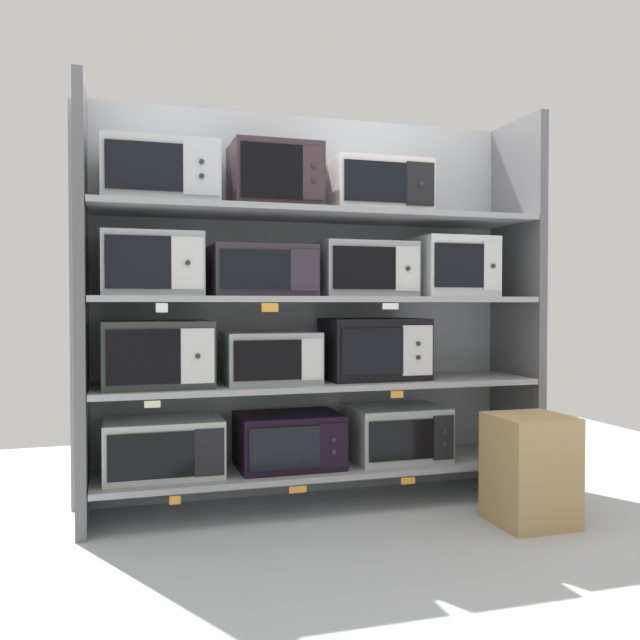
% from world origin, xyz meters
% --- Properties ---
extents(ground, '(6.34, 6.00, 0.02)m').
position_xyz_m(ground, '(0.00, -1.00, -0.01)').
color(ground, '#B2B7BC').
extents(back_panel, '(2.54, 0.04, 2.13)m').
position_xyz_m(back_panel, '(0.00, 0.28, 1.07)').
color(back_panel, '#9EA3A8').
rests_on(back_panel, ground).
extents(upright_left, '(0.05, 0.51, 2.13)m').
position_xyz_m(upright_left, '(-1.20, 0.00, 1.07)').
color(upright_left, '#5B5B5E').
rests_on(upright_left, ground).
extents(upright_right, '(0.05, 0.51, 2.13)m').
position_xyz_m(upright_right, '(1.20, 0.00, 1.07)').
color(upright_right, '#5B5B5E').
rests_on(upright_right, ground).
extents(shelf_0, '(2.34, 0.51, 0.03)m').
position_xyz_m(shelf_0, '(0.00, 0.00, 0.20)').
color(shelf_0, '#99999E').
rests_on(shelf_0, ground).
extents(microwave_0, '(0.58, 0.37, 0.29)m').
position_xyz_m(microwave_0, '(-0.82, -0.00, 0.36)').
color(microwave_0, '#B8BEB5').
rests_on(microwave_0, shelf_0).
extents(microwave_1, '(0.54, 0.39, 0.28)m').
position_xyz_m(microwave_1, '(-0.17, -0.00, 0.36)').
color(microwave_1, black).
rests_on(microwave_1, shelf_0).
extents(microwave_2, '(0.51, 0.41, 0.30)m').
position_xyz_m(microwave_2, '(0.44, -0.00, 0.36)').
color(microwave_2, '#9DA6A1').
rests_on(microwave_2, shelf_0).
extents(price_tag_0, '(0.05, 0.00, 0.04)m').
position_xyz_m(price_tag_0, '(-0.78, -0.26, 0.16)').
color(price_tag_0, orange).
extents(price_tag_1, '(0.09, 0.00, 0.03)m').
position_xyz_m(price_tag_1, '(-0.19, -0.26, 0.16)').
color(price_tag_1, orange).
extents(price_tag_2, '(0.08, 0.00, 0.03)m').
position_xyz_m(price_tag_2, '(0.40, -0.26, 0.16)').
color(price_tag_2, orange).
extents(shelf_1, '(2.34, 0.51, 0.03)m').
position_xyz_m(shelf_1, '(0.00, 0.00, 0.65)').
color(shelf_1, '#99999E').
extents(microwave_3, '(0.53, 0.43, 0.33)m').
position_xyz_m(microwave_3, '(-0.85, -0.00, 0.83)').
color(microwave_3, '#2D332C').
rests_on(microwave_3, shelf_1).
extents(microwave_4, '(0.48, 0.36, 0.26)m').
position_xyz_m(microwave_4, '(-0.27, -0.00, 0.80)').
color(microwave_4, '#97A4A2').
rests_on(microwave_4, shelf_1).
extents(microwave_5, '(0.54, 0.38, 0.33)m').
position_xyz_m(microwave_5, '(0.31, -0.00, 0.83)').
color(microwave_5, black).
rests_on(microwave_5, shelf_1).
extents(price_tag_3, '(0.07, 0.00, 0.03)m').
position_xyz_m(price_tag_3, '(-0.88, -0.26, 0.61)').
color(price_tag_3, beige).
extents(price_tag_4, '(0.07, 0.00, 0.04)m').
position_xyz_m(price_tag_4, '(0.33, -0.26, 0.61)').
color(price_tag_4, orange).
extents(shelf_2, '(2.34, 0.51, 0.03)m').
position_xyz_m(shelf_2, '(0.00, 0.00, 1.10)').
color(shelf_2, '#99999E').
extents(microwave_6, '(0.48, 0.43, 0.31)m').
position_xyz_m(microwave_6, '(-0.87, -0.00, 1.27)').
color(microwave_6, '#9EA3AA').
rests_on(microwave_6, shelf_2).
extents(microwave_7, '(0.52, 0.39, 0.26)m').
position_xyz_m(microwave_7, '(-0.32, -0.00, 1.24)').
color(microwave_7, '#302633').
rests_on(microwave_7, shelf_2).
extents(microwave_8, '(0.51, 0.37, 0.29)m').
position_xyz_m(microwave_8, '(0.25, -0.00, 1.26)').
color(microwave_8, '#A2A0A9').
rests_on(microwave_8, shelf_2).
extents(microwave_9, '(0.42, 0.42, 0.33)m').
position_xyz_m(microwave_9, '(0.77, -0.00, 1.28)').
color(microwave_9, silver).
rests_on(microwave_9, shelf_2).
extents(price_tag_5, '(0.05, 0.00, 0.04)m').
position_xyz_m(price_tag_5, '(-0.84, -0.26, 1.06)').
color(price_tag_5, white).
extents(price_tag_6, '(0.08, 0.00, 0.04)m').
position_xyz_m(price_tag_6, '(-0.33, -0.26, 1.06)').
color(price_tag_6, orange).
extents(price_tag_7, '(0.09, 0.00, 0.03)m').
position_xyz_m(price_tag_7, '(0.30, -0.26, 1.06)').
color(price_tag_7, white).
extents(shelf_3, '(2.34, 0.51, 0.03)m').
position_xyz_m(shelf_3, '(0.00, 0.00, 1.55)').
color(shelf_3, '#99999E').
extents(microwave_10, '(0.56, 0.38, 0.31)m').
position_xyz_m(microwave_10, '(-0.83, -0.00, 1.72)').
color(microwave_10, '#B6BAC0').
rests_on(microwave_10, shelf_3).
extents(microwave_11, '(0.45, 0.36, 0.34)m').
position_xyz_m(microwave_11, '(-0.25, -0.00, 1.73)').
color(microwave_11, '#34272C').
rests_on(microwave_11, shelf_3).
extents(microwave_12, '(0.53, 0.36, 0.29)m').
position_xyz_m(microwave_12, '(0.32, -0.00, 1.71)').
color(microwave_12, silver).
rests_on(microwave_12, shelf_3).
extents(shipping_carton, '(0.36, 0.36, 0.53)m').
position_xyz_m(shipping_carton, '(0.89, -0.60, 0.27)').
color(shipping_carton, tan).
rests_on(shipping_carton, ground).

